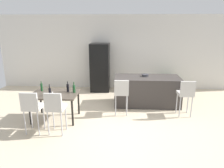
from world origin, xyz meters
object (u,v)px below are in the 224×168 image
dining_chair_far (55,106)px  dining_table (55,96)px  wine_bottle_inner (42,87)px  wine_bottle_right (68,88)px  refrigerator (100,68)px  fruit_bowl (145,75)px  wine_bottle_near (50,92)px  wine_glass_left (52,93)px  potted_plant (169,82)px  kitchen_island (147,91)px  wine_bottle_middle (74,89)px  bar_chair_middle (186,93)px  bar_chair_left (121,91)px  dining_chair_near (32,106)px

dining_chair_far → dining_table: bearing=109.3°
wine_bottle_inner → wine_bottle_right: bearing=-2.2°
refrigerator → fruit_bowl: size_ratio=8.89×
wine_bottle_near → wine_glass_left: (0.13, -0.17, 0.01)m
wine_bottle_near → potted_plant: bearing=37.6°
fruit_bowl → kitchen_island: bearing=-53.6°
refrigerator → fruit_bowl: refrigerator is taller
dining_table → wine_bottle_near: (-0.06, -0.17, 0.18)m
wine_bottle_middle → wine_glass_left: bearing=-133.9°
wine_bottle_inner → fruit_bowl: bearing=20.9°
bar_chair_middle → wine_bottle_middle: 3.09m
wine_bottle_near → wine_glass_left: 0.21m
wine_bottle_near → fruit_bowl: wine_bottle_near is taller
kitchen_island → wine_glass_left: size_ratio=11.84×
refrigerator → potted_plant: bearing=-0.2°
bar_chair_left → wine_bottle_middle: bearing=-167.3°
kitchen_island → wine_bottle_near: 3.04m
bar_chair_left → wine_bottle_middle: (-1.28, -0.29, 0.15)m
dining_chair_far → potted_plant: 4.79m
bar_chair_left → bar_chair_middle: size_ratio=1.00×
dining_chair_near → potted_plant: bearing=41.5°
kitchen_island → wine_glass_left: bearing=-147.9°
dining_chair_near → potted_plant: (3.88, 3.43, -0.30)m
dining_chair_near → wine_bottle_middle: 1.20m
bar_chair_middle → wine_glass_left: bearing=-168.1°
dining_chair_near → dining_chair_far: size_ratio=1.00×
wine_bottle_right → dining_table: bearing=-150.8°
bar_chair_middle → wine_glass_left: size_ratio=6.03×
bar_chair_middle → wine_bottle_inner: bearing=-177.2°
bar_chair_middle → kitchen_island: bearing=139.2°
dining_table → wine_bottle_inner: bearing=154.0°
wine_bottle_near → potted_plant: size_ratio=0.45×
wine_bottle_inner → potted_plant: wine_bottle_inner is taller
kitchen_island → bar_chair_middle: size_ratio=1.96×
wine_bottle_inner → fruit_bowl: size_ratio=1.33×
bar_chair_middle → dining_chair_near: size_ratio=1.00×
dining_chair_far → wine_bottle_right: 0.98m
bar_chair_left → wine_bottle_right: bearing=-171.3°
bar_chair_left → dining_chair_far: same height
wine_bottle_middle → refrigerator: refrigerator is taller
dining_chair_near → wine_bottle_inner: (-0.15, 0.99, 0.15)m
dining_chair_near → refrigerator: refrigerator is taller
wine_bottle_inner → wine_bottle_middle: size_ratio=0.93×
refrigerator → wine_bottle_right: bearing=-103.7°
bar_chair_left → dining_chair_near: bearing=-150.1°
wine_bottle_right → refrigerator: 2.56m
dining_chair_far → wine_bottle_right: size_ratio=3.63×
wine_bottle_middle → wine_bottle_right: wine_bottle_middle is taller
dining_table → wine_bottle_near: size_ratio=4.09×
refrigerator → potted_plant: refrigerator is taller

